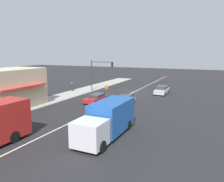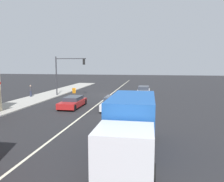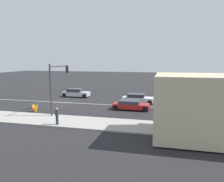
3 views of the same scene
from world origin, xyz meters
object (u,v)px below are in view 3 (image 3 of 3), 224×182
object	(u,v)px
traffic_signal_main	(57,80)
delivery_truck	(214,93)
sedan_silver	(76,93)
van_white	(137,99)
hatchback_red	(131,105)
pedestrian	(57,116)
warning_aframe_sign	(35,108)

from	to	relation	value
traffic_signal_main	delivery_truck	xyz separation A→B (m)	(-11.12, 18.80, -2.43)
delivery_truck	sedan_silver	distance (m)	21.32
van_white	traffic_signal_main	bearing A→B (deg)	-44.45
delivery_truck	sedan_silver	size ratio (longest dim) A/B	1.70
traffic_signal_main	hatchback_red	world-z (taller)	traffic_signal_main
delivery_truck	sedan_silver	world-z (taller)	delivery_truck
delivery_truck	van_white	xyz separation A→B (m)	(2.80, -10.63, -0.83)
pedestrian	van_white	distance (m)	13.97
pedestrian	delivery_truck	distance (m)	22.66
pedestrian	sedan_silver	size ratio (longest dim) A/B	0.37
traffic_signal_main	pedestrian	xyz separation A→B (m)	(4.31, 2.21, -2.93)
pedestrian	van_white	world-z (taller)	pedestrian
sedan_silver	pedestrian	bearing A→B (deg)	17.00
warning_aframe_sign	pedestrian	bearing A→B (deg)	49.86
warning_aframe_sign	van_white	world-z (taller)	van_white
delivery_truck	hatchback_red	distance (m)	13.09
hatchback_red	delivery_truck	bearing A→B (deg)	123.44
traffic_signal_main	warning_aframe_sign	distance (m)	4.62
traffic_signal_main	van_white	size ratio (longest dim) A/B	1.29
traffic_signal_main	delivery_truck	world-z (taller)	traffic_signal_main
warning_aframe_sign	hatchback_red	world-z (taller)	hatchback_red
pedestrian	van_white	xyz separation A→B (m)	(-12.64, 5.95, -0.33)
traffic_signal_main	sedan_silver	world-z (taller)	traffic_signal_main
delivery_truck	hatchback_red	size ratio (longest dim) A/B	1.69
warning_aframe_sign	hatchback_red	bearing A→B (deg)	109.21
delivery_truck	van_white	distance (m)	11.03
warning_aframe_sign	sedan_silver	size ratio (longest dim) A/B	0.19
warning_aframe_sign	van_white	distance (m)	13.89
sedan_silver	hatchback_red	bearing A→B (deg)	55.32
warning_aframe_sign	sedan_silver	world-z (taller)	sedan_silver
traffic_signal_main	hatchback_red	distance (m)	9.42
delivery_truck	pedestrian	bearing A→B (deg)	-47.06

